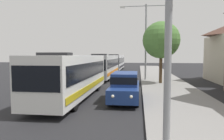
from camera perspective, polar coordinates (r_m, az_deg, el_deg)
bus_lead at (r=15.01m, az=-10.50°, el=-1.21°), size 2.58×11.02×3.21m
bus_second_in_line at (r=27.86m, az=-2.13°, el=1.29°), size 2.58×12.02×3.21m
bus_middle at (r=41.66m, az=1.04°, el=2.24°), size 2.58×12.06×3.21m
white_suv at (r=13.93m, az=3.61°, el=-4.28°), size 1.86×5.08×1.90m
streetlamp_mid at (r=25.23m, az=9.30°, el=9.75°), size 6.12×0.28×8.89m
roadside_tree at (r=22.25m, az=13.38°, el=8.00°), size 3.83×3.83×6.40m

